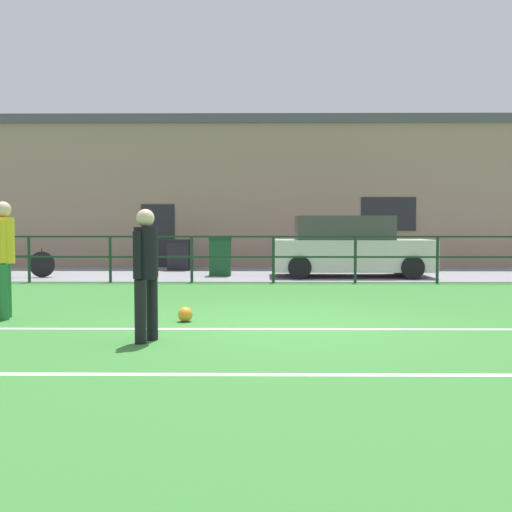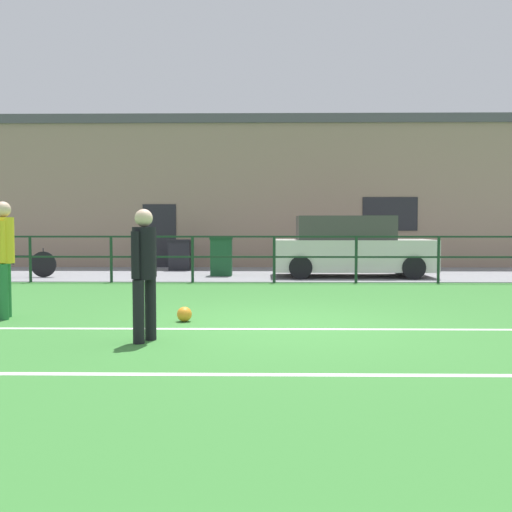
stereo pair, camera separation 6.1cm
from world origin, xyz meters
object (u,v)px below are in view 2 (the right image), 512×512
at_px(soccer_ball_match, 184,314).
at_px(bicycle_parked_0, 15,264).
at_px(player_striker, 4,252).
at_px(trash_bin_1, 180,255).
at_px(trash_bin_0, 221,256).
at_px(parked_car_red, 350,248).
at_px(player_goalkeeper, 144,267).

relative_size(soccer_ball_match, bicycle_parked_0, 0.10).
relative_size(player_striker, trash_bin_1, 1.86).
bearing_deg(trash_bin_0, soccer_ball_match, -89.83).
bearing_deg(bicycle_parked_0, parked_car_red, 2.24).
xyz_separation_m(parked_car_red, bicycle_parked_0, (-9.00, -0.35, -0.41)).
bearing_deg(parked_car_red, player_striker, -131.37).
bearing_deg(trash_bin_0, bicycle_parked_0, -174.21).
bearing_deg(trash_bin_0, trash_bin_1, 126.07).
distance_m(soccer_ball_match, trash_bin_1, 9.61).
distance_m(soccer_ball_match, parked_car_red, 8.14).
xyz_separation_m(player_goalkeeper, trash_bin_1, (-1.17, 10.95, -0.41)).
relative_size(player_goalkeeper, bicycle_parked_0, 0.72).
height_order(player_goalkeeper, trash_bin_1, player_goalkeeper).
relative_size(player_goalkeeper, player_striker, 0.91).
bearing_deg(trash_bin_1, trash_bin_0, -53.93).
height_order(player_goalkeeper, soccer_ball_match, player_goalkeeper).
distance_m(bicycle_parked_0, trash_bin_1, 4.78).
relative_size(soccer_ball_match, trash_bin_1, 0.23).
distance_m(parked_car_red, trash_bin_0, 3.52).
distance_m(player_goalkeeper, trash_bin_0, 9.00).
relative_size(player_goalkeeper, soccer_ball_match, 7.31).
xyz_separation_m(player_goalkeeper, soccer_ball_match, (0.28, 1.45, -0.80)).
height_order(bicycle_parked_0, trash_bin_0, trash_bin_0).
bearing_deg(player_goalkeeper, soccer_ball_match, -165.99).
bearing_deg(bicycle_parked_0, soccer_ball_match, -51.68).
xyz_separation_m(player_striker, trash_bin_1, (1.30, 9.24, -0.50)).
bearing_deg(trash_bin_1, player_striker, -97.99).
bearing_deg(parked_car_red, soccer_ball_match, -115.41).
relative_size(bicycle_parked_0, trash_bin_0, 2.08).
bearing_deg(trash_bin_1, parked_car_red, -23.71).
height_order(player_striker, trash_bin_0, player_striker).
relative_size(soccer_ball_match, trash_bin_0, 0.20).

